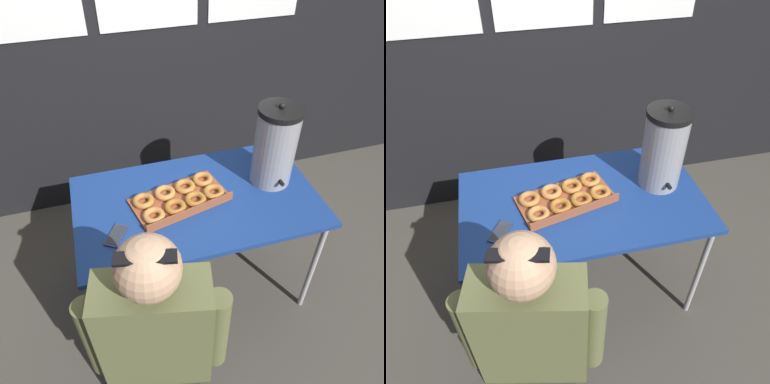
% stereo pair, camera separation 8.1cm
% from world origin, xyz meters
% --- Properties ---
extents(ground_plane, '(12.00, 12.00, 0.00)m').
position_xyz_m(ground_plane, '(0.00, 0.00, 0.00)').
color(ground_plane, '#4C473F').
extents(back_wall, '(6.00, 0.11, 2.53)m').
position_xyz_m(back_wall, '(0.00, 1.08, 1.27)').
color(back_wall, black).
rests_on(back_wall, ground).
extents(folding_table, '(1.28, 0.75, 0.77)m').
position_xyz_m(folding_table, '(0.00, 0.00, 0.72)').
color(folding_table, navy).
rests_on(folding_table, ground).
extents(donut_box, '(0.54, 0.37, 0.05)m').
position_xyz_m(donut_box, '(-0.09, 0.01, 0.80)').
color(donut_box, brown).
rests_on(donut_box, folding_table).
extents(coffee_urn, '(0.23, 0.26, 0.48)m').
position_xyz_m(coffee_urn, '(0.44, 0.05, 1.00)').
color(coffee_urn, '#939399').
rests_on(coffee_urn, folding_table).
extents(cell_phone, '(0.13, 0.16, 0.01)m').
position_xyz_m(cell_phone, '(-0.44, -0.14, 0.78)').
color(cell_phone, '#2D334C').
rests_on(cell_phone, folding_table).
extents(person_seated, '(0.57, 0.31, 1.26)m').
position_xyz_m(person_seated, '(-0.36, -0.64, 0.60)').
color(person_seated, '#33332D').
rests_on(person_seated, ground).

